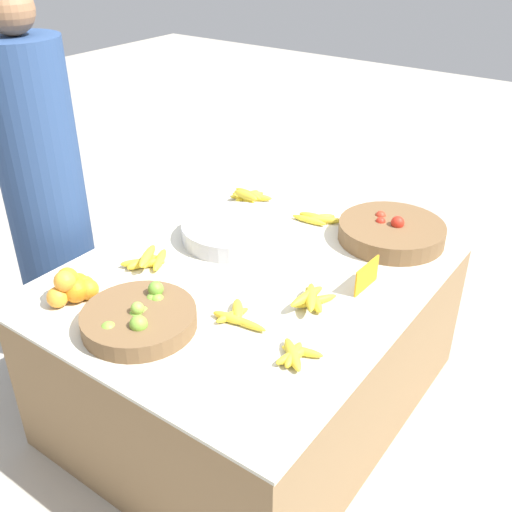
{
  "coord_description": "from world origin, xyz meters",
  "views": [
    {
      "loc": [
        -1.5,
        -1.09,
        1.76
      ],
      "look_at": [
        0.0,
        0.0,
        0.68
      ],
      "focal_mm": 42.0,
      "sensor_mm": 36.0,
      "label": 1
    }
  ],
  "objects_px": {
    "tomato_basket": "(391,231)",
    "metal_bowl": "(233,231)",
    "vendor_person": "(48,209)",
    "lime_bowl": "(139,318)",
    "price_sign": "(367,276)"
  },
  "relations": [
    {
      "from": "tomato_basket",
      "to": "vendor_person",
      "type": "distance_m",
      "value": 1.37
    },
    {
      "from": "tomato_basket",
      "to": "metal_bowl",
      "type": "height_order",
      "value": "tomato_basket"
    },
    {
      "from": "metal_bowl",
      "to": "price_sign",
      "type": "distance_m",
      "value": 0.59
    },
    {
      "from": "vendor_person",
      "to": "tomato_basket",
      "type": "bearing_deg",
      "value": -58.38
    },
    {
      "from": "metal_bowl",
      "to": "tomato_basket",
      "type": "bearing_deg",
      "value": -54.92
    },
    {
      "from": "price_sign",
      "to": "vendor_person",
      "type": "distance_m",
      "value": 1.29
    },
    {
      "from": "lime_bowl",
      "to": "metal_bowl",
      "type": "distance_m",
      "value": 0.64
    },
    {
      "from": "tomato_basket",
      "to": "vendor_person",
      "type": "xyz_separation_m",
      "value": [
        -0.72,
        1.16,
        0.05
      ]
    },
    {
      "from": "metal_bowl",
      "to": "vendor_person",
      "type": "bearing_deg",
      "value": 118.77
    },
    {
      "from": "metal_bowl",
      "to": "vendor_person",
      "type": "height_order",
      "value": "vendor_person"
    },
    {
      "from": "lime_bowl",
      "to": "metal_bowl",
      "type": "relative_size",
      "value": 0.89
    },
    {
      "from": "vendor_person",
      "to": "lime_bowl",
      "type": "bearing_deg",
      "value": -108.77
    },
    {
      "from": "tomato_basket",
      "to": "metal_bowl",
      "type": "distance_m",
      "value": 0.62
    },
    {
      "from": "price_sign",
      "to": "lime_bowl",
      "type": "bearing_deg",
      "value": 145.23
    },
    {
      "from": "lime_bowl",
      "to": "vendor_person",
      "type": "relative_size",
      "value": 0.23
    }
  ]
}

